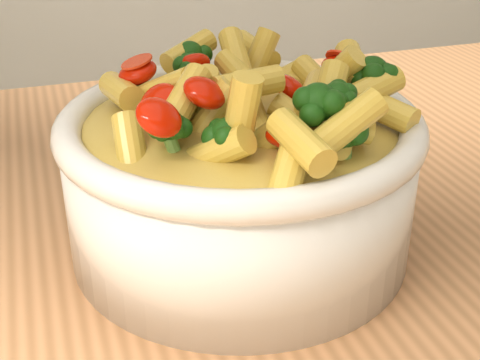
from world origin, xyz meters
name	(u,v)px	position (x,y,z in m)	size (l,w,h in m)	color
serving_bowl	(240,178)	(0.10, 0.00, 0.95)	(0.25, 0.25, 0.11)	white
pasta_salad	(240,89)	(0.10, 0.00, 1.02)	(0.20, 0.20, 0.04)	#E5BB48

